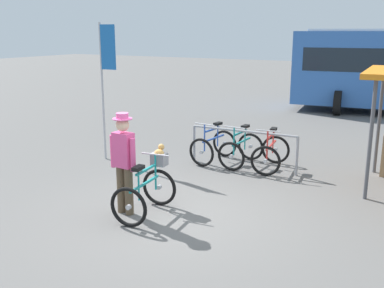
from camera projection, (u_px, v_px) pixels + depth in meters
ground_plane at (176, 216)px, 7.59m from camera, size 80.00×80.00×0.00m
bike_rack_rail at (243, 140)px, 10.09m from camera, size 2.51×0.15×0.88m
racked_bike_blue at (213, 146)px, 10.67m from camera, size 0.76×1.16×0.97m
racked_bike_teal at (241, 150)px, 10.35m from camera, size 0.70×1.15×0.98m
racked_bike_red at (271, 153)px, 10.04m from camera, size 0.79×1.17×0.97m
featured_bicycle at (148, 186)px, 7.60m from camera, size 0.76×1.23×1.09m
person_with_featured_bike at (124, 159)px, 7.47m from camera, size 0.53×0.32×1.72m
banner_flag at (106, 66)px, 10.37m from camera, size 0.45×0.05×3.20m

